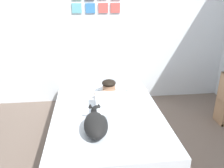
% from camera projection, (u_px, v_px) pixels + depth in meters
% --- Properties ---
extents(ground_plane, '(12.84, 12.84, 0.00)m').
position_uv_depth(ground_plane, '(106.00, 153.00, 2.71)').
color(ground_plane, '#66564C').
extents(back_wall, '(4.42, 0.12, 2.50)m').
position_uv_depth(back_wall, '(97.00, 28.00, 3.68)').
color(back_wall, silver).
rests_on(back_wall, ground).
extents(bed, '(1.42, 2.06, 0.36)m').
position_uv_depth(bed, '(107.00, 123.00, 3.00)').
color(bed, gray).
rests_on(bed, ground).
extents(pillow, '(0.52, 0.32, 0.11)m').
position_uv_depth(pillow, '(114.00, 88.00, 3.52)').
color(pillow, silver).
rests_on(pillow, bed).
extents(person_lying, '(0.43, 0.92, 0.27)m').
position_uv_depth(person_lying, '(112.00, 101.00, 2.95)').
color(person_lying, silver).
rests_on(person_lying, bed).
extents(dog, '(0.26, 0.57, 0.21)m').
position_uv_depth(dog, '(96.00, 123.00, 2.47)').
color(dog, black).
rests_on(dog, bed).
extents(coffee_cup, '(0.12, 0.09, 0.07)m').
position_uv_depth(coffee_cup, '(109.00, 94.00, 3.35)').
color(coffee_cup, white).
rests_on(coffee_cup, bed).
extents(cell_phone, '(0.07, 0.14, 0.01)m').
position_uv_depth(cell_phone, '(101.00, 121.00, 2.69)').
color(cell_phone, black).
rests_on(cell_phone, bed).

